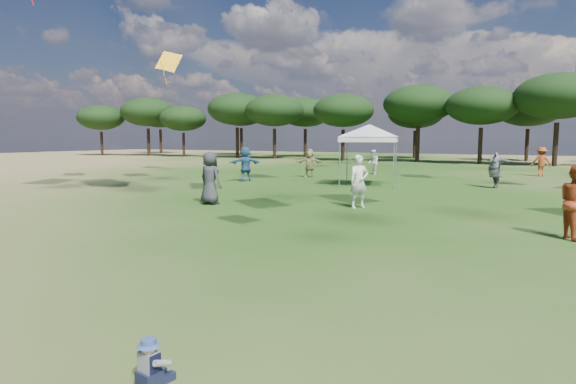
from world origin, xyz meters
name	(u,v)px	position (x,y,z in m)	size (l,w,h in m)	color
tree_line	(547,102)	(2.39, 47.41, 5.42)	(108.78, 17.63, 7.77)	black
tent_left	(369,127)	(-4.83, 21.38, 2.85)	(5.24, 5.24, 3.28)	gray
toddler	(151,364)	(-0.28, 2.08, 0.21)	(0.33, 0.36, 0.47)	black
festival_crowd	(489,170)	(0.50, 22.83, 0.86)	(28.44, 22.20, 1.87)	navy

